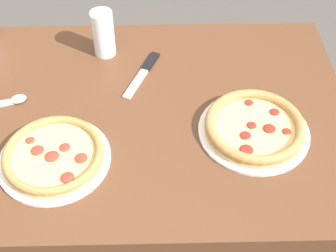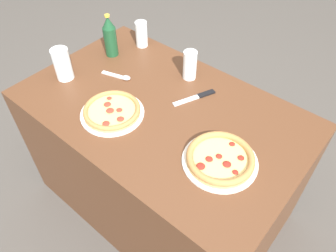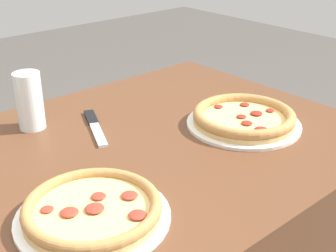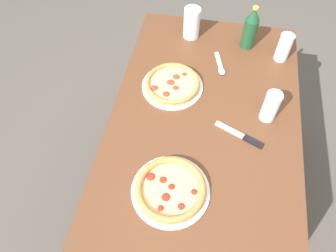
# 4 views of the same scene
# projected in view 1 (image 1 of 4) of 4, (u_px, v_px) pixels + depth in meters

# --- Properties ---
(ground_plane) EXTENTS (8.00, 8.00, 0.00)m
(ground_plane) POSITION_uv_depth(u_px,v_px,m) (130.00, 247.00, 1.79)
(ground_plane) COLOR #4C4742
(table) EXTENTS (1.27, 0.79, 0.74)m
(table) POSITION_uv_depth(u_px,v_px,m) (123.00, 191.00, 1.52)
(table) COLOR #56331E
(table) RESTS_ON ground_plane
(pizza_veggie) EXTENTS (0.28, 0.28, 0.04)m
(pizza_veggie) POSITION_uv_depth(u_px,v_px,m) (254.00, 127.00, 1.18)
(pizza_veggie) COLOR silver
(pizza_veggie) RESTS_ON table
(pizza_margherita) EXTENTS (0.27, 0.27, 0.04)m
(pizza_margherita) POSITION_uv_depth(u_px,v_px,m) (54.00, 156.00, 1.12)
(pizza_margherita) COLOR white
(pizza_margherita) RESTS_ON table
(glass_cola) EXTENTS (0.06, 0.06, 0.14)m
(glass_cola) POSITION_uv_depth(u_px,v_px,m) (103.00, 35.00, 1.37)
(glass_cola) COLOR white
(glass_cola) RESTS_ON table
(knife) EXTENTS (0.10, 0.20, 0.01)m
(knife) POSITION_uv_depth(u_px,v_px,m) (143.00, 73.00, 1.35)
(knife) COLOR black
(knife) RESTS_ON table
(spoon) EXTENTS (0.16, 0.07, 0.02)m
(spoon) POSITION_uv_depth(u_px,v_px,m) (8.00, 102.00, 1.27)
(spoon) COLOR silver
(spoon) RESTS_ON table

